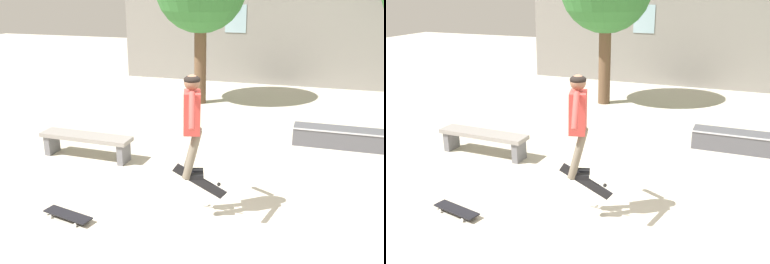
{
  "view_description": "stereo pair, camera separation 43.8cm",
  "coord_description": "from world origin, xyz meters",
  "views": [
    {
      "loc": [
        1.07,
        -5.26,
        3.18
      ],
      "look_at": [
        -0.5,
        -0.02,
        1.29
      ],
      "focal_mm": 40.0,
      "sensor_mm": 36.0,
      "label": 1
    },
    {
      "loc": [
        1.48,
        -5.12,
        3.18
      ],
      "look_at": [
        -0.5,
        -0.02,
        1.29
      ],
      "focal_mm": 40.0,
      "sensor_mm": 36.0,
      "label": 2
    }
  ],
  "objects": [
    {
      "name": "ground_plane",
      "position": [
        0.0,
        0.0,
        0.0
      ],
      "size": [
        40.0,
        40.0,
        0.0
      ],
      "primitive_type": "plane",
      "color": "beige"
    },
    {
      "name": "building_backdrop",
      "position": [
        -0.02,
        9.22,
        2.19
      ],
      "size": [
        11.87,
        0.52,
        5.15
      ],
      "color": "gray",
      "rests_on": "ground_plane"
    },
    {
      "name": "park_bench",
      "position": [
        -3.09,
        1.53,
        0.35
      ],
      "size": [
        1.83,
        0.47,
        0.47
      ],
      "rotation": [
        0.0,
        0.0,
        -0.03
      ],
      "color": "gray",
      "rests_on": "ground_plane"
    },
    {
      "name": "skate_ledge",
      "position": [
        1.67,
        3.57,
        0.2
      ],
      "size": [
        2.0,
        0.51,
        0.39
      ],
      "rotation": [
        0.0,
        0.0,
        -0.01
      ],
      "color": "#4C4C51",
      "rests_on": "ground_plane"
    },
    {
      "name": "skater",
      "position": [
        -0.5,
        -0.02,
        1.5
      ],
      "size": [
        0.4,
        1.14,
        1.44
      ],
      "rotation": [
        0.0,
        0.0,
        0.29
      ],
      "color": "#B23833"
    },
    {
      "name": "skateboard_flipping",
      "position": [
        -0.41,
        0.06,
        0.53
      ],
      "size": [
        0.8,
        0.28,
        0.58
      ],
      "rotation": [
        0.0,
        0.0,
        0.19
      ],
      "color": "black"
    },
    {
      "name": "skateboard_resting",
      "position": [
        -2.18,
        -0.61,
        0.07
      ],
      "size": [
        0.8,
        0.37,
        0.08
      ],
      "rotation": [
        0.0,
        0.0,
        6.06
      ],
      "color": "black",
      "rests_on": "ground_plane"
    }
  ]
}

